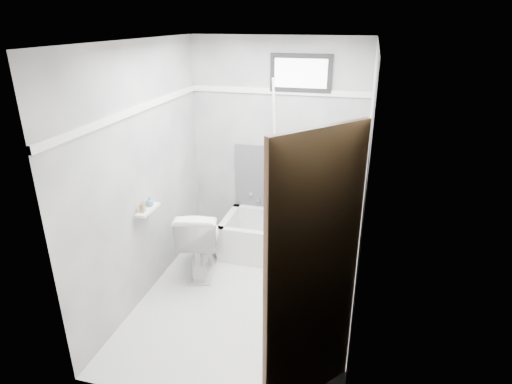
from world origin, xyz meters
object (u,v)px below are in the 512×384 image
(bathtub, at_px, (288,239))
(toilet, at_px, (201,240))
(soap_bottle_b, at_px, (150,201))
(soap_bottle_a, at_px, (142,207))
(office_chair, at_px, (313,206))
(door, at_px, (350,312))

(bathtub, height_order, toilet, toilet)
(bathtub, bearing_deg, soap_bottle_b, -140.61)
(bathtub, bearing_deg, soap_bottle_a, -136.75)
(bathtub, xyz_separation_m, soap_bottle_a, (-1.17, -1.10, 0.76))
(office_chair, relative_size, door, 0.51)
(toilet, relative_size, soap_bottle_b, 7.91)
(toilet, bearing_deg, bathtub, -160.08)
(soap_bottle_a, bearing_deg, toilet, 60.16)
(door, xyz_separation_m, soap_bottle_a, (-1.92, 1.11, -0.03))
(bathtub, relative_size, office_chair, 1.46)
(office_chair, height_order, soap_bottle_a, office_chair)
(door, relative_size, soap_bottle_b, 20.81)
(toilet, bearing_deg, door, 121.17)
(bathtub, xyz_separation_m, toilet, (-0.85, -0.54, 0.16))
(soap_bottle_a, relative_size, soap_bottle_b, 1.06)
(toilet, relative_size, door, 0.38)
(bathtub, xyz_separation_m, office_chair, (0.26, 0.05, 0.42))
(office_chair, relative_size, soap_bottle_b, 10.69)
(soap_bottle_a, distance_m, soap_bottle_b, 0.14)
(office_chair, bearing_deg, soap_bottle_b, -147.41)
(door, bearing_deg, toilet, 133.83)
(office_chair, distance_m, toilet, 1.28)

